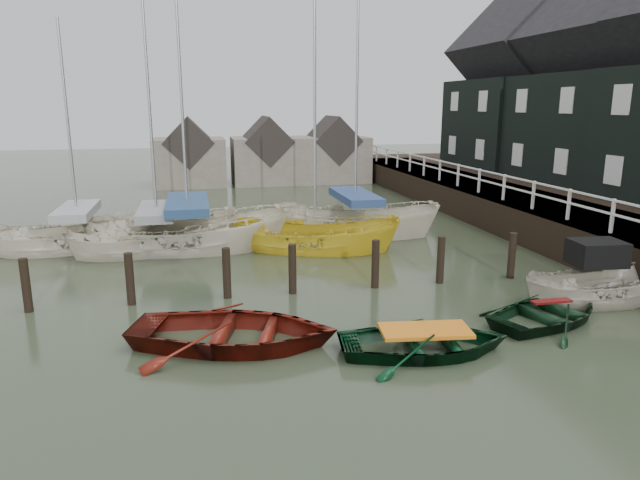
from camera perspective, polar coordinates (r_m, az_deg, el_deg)
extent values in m
plane|color=#2E3723|center=(13.52, 4.53, -8.96)|extent=(120.00, 120.00, 0.00)
cube|color=black|center=(25.88, 18.49, 4.43)|extent=(3.00, 32.00, 0.20)
cube|color=silver|center=(25.01, 15.69, 6.76)|extent=(0.06, 32.00, 0.06)
cube|color=silver|center=(25.06, 15.63, 5.85)|extent=(0.06, 32.00, 0.06)
cube|color=black|center=(29.29, 27.58, 1.78)|extent=(14.00, 38.00, 1.50)
cube|color=black|center=(30.40, 25.99, 9.95)|extent=(6.00, 7.00, 5.00)
cube|color=black|center=(30.54, 26.85, 17.90)|extent=(6.11, 7.14, 6.11)
cube|color=black|center=(36.17, 19.09, 10.90)|extent=(6.40, 7.00, 5.00)
cube|color=black|center=(36.29, 19.63, 17.60)|extent=(6.52, 7.14, 6.52)
cylinder|color=black|center=(16.22, -27.26, -4.73)|extent=(0.22, 0.22, 1.80)
cylinder|color=black|center=(15.74, -18.43, -4.42)|extent=(0.22, 0.22, 1.80)
cylinder|color=black|center=(15.66, -9.29, -3.99)|extent=(0.22, 0.22, 1.80)
cylinder|color=black|center=(15.84, -2.77, -3.61)|extent=(0.22, 0.22, 1.80)
cylinder|color=black|center=(16.39, 5.54, -3.07)|extent=(0.22, 0.22, 1.80)
cylinder|color=black|center=(17.10, 11.94, -2.61)|extent=(0.22, 0.22, 1.80)
cylinder|color=black|center=(18.15, 18.58, -2.10)|extent=(0.22, 0.22, 1.80)
cube|color=#665B51|center=(38.11, -12.91, 7.61)|extent=(4.50, 4.00, 3.00)
cube|color=#282321|center=(38.01, -13.01, 9.56)|extent=(3.18, 4.08, 3.18)
cube|color=#665B51|center=(38.40, -5.37, 7.93)|extent=(4.50, 4.00, 3.00)
cube|color=#282321|center=(38.30, -5.41, 9.87)|extent=(3.18, 4.08, 3.18)
cube|color=#665B51|center=(39.21, 1.23, 8.10)|extent=(4.50, 4.00, 3.00)
cube|color=#282321|center=(39.11, 1.24, 9.99)|extent=(3.18, 4.08, 3.18)
imported|color=#5D160D|center=(12.82, -8.51, -10.35)|extent=(5.26, 4.40, 0.94)
imported|color=black|center=(12.54, 10.38, -11.00)|extent=(3.94, 3.05, 0.75)
imported|color=black|center=(15.06, 21.97, -7.55)|extent=(4.10, 3.52, 0.72)
imported|color=#BBB39F|center=(16.90, 25.92, -5.68)|extent=(4.20, 1.91, 1.57)
cube|color=black|center=(16.69, 25.96, -1.17)|extent=(1.39, 1.12, 0.65)
imported|color=beige|center=(21.42, -15.79, -0.97)|extent=(6.54, 4.04, 2.37)
cylinder|color=#B2B2B7|center=(20.79, -16.75, 13.56)|extent=(0.10, 0.10, 8.17)
cube|color=gray|center=(21.12, -16.03, 2.77)|extent=(3.58, 2.18, 0.30)
imported|color=beige|center=(21.25, -12.90, -0.92)|extent=(7.49, 3.40, 2.81)
cylinder|color=#B2B2B7|center=(20.63, -13.77, 15.16)|extent=(0.10, 0.10, 8.70)
cube|color=navy|center=(20.91, -13.13, 3.51)|extent=(4.12, 1.82, 0.30)
imported|color=gold|center=(20.72, -0.50, -0.93)|extent=(6.53, 4.31, 2.36)
cylinder|color=#B2B2B7|center=(20.08, -0.53, 13.48)|extent=(0.10, 0.10, 7.72)
imported|color=beige|center=(23.20, 3.50, 0.60)|extent=(7.13, 5.04, 2.58)
cylinder|color=#B2B2B7|center=(22.63, 3.71, 14.74)|extent=(0.10, 0.10, 8.50)
cube|color=navy|center=(22.90, 3.56, 4.36)|extent=(3.90, 2.73, 0.30)
imported|color=beige|center=(22.61, -22.84, -0.78)|extent=(6.35, 3.50, 2.32)
cylinder|color=#B2B2B7|center=(22.03, -23.94, 10.97)|extent=(0.10, 0.10, 6.70)
cube|color=#949499|center=(22.34, -23.16, 2.69)|extent=(3.48, 1.88, 0.30)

